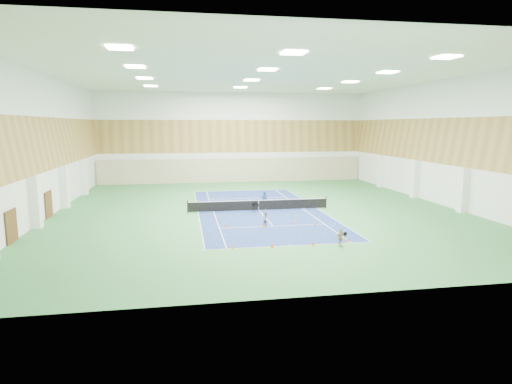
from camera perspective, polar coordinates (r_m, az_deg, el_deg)
ground at (r=39.03m, az=0.35°, el=-2.43°), size 40.00×40.00×0.00m
room_shell at (r=38.31m, az=0.36°, el=6.40°), size 36.00×40.00×12.00m
wood_cladding at (r=38.27m, az=0.36°, el=9.40°), size 36.00×40.00×8.00m
ceiling_light_grid at (r=38.51m, az=0.37°, el=15.24°), size 21.40×25.40×0.06m
court_surface at (r=39.03m, az=0.35°, el=-2.42°), size 10.97×23.77×0.01m
tennis_balls_scatter at (r=39.02m, az=0.35°, el=-2.36°), size 10.57×22.77×0.07m
tennis_net at (r=38.93m, az=0.35°, el=-1.64°), size 12.80×0.10×1.10m
back_curtain at (r=58.14m, az=-3.03°, el=2.90°), size 35.40×0.16×3.20m
door_left_a at (r=32.43m, az=-29.82°, el=-3.98°), size 0.08×1.80×2.20m
door_left_b at (r=39.88m, az=-25.92°, el=-1.48°), size 0.08×1.80×2.20m
coach at (r=39.57m, az=1.10°, el=-1.07°), size 0.61×0.42×1.64m
child_court at (r=32.71m, az=1.35°, el=-3.64°), size 0.69×0.65×1.14m
child_apron at (r=27.83m, az=11.20°, el=-6.00°), size 0.75×0.52×1.19m
ball_cart at (r=38.06m, az=-0.06°, el=-2.10°), size 0.57×0.57×0.81m
cone_svc_a at (r=32.67m, az=-4.02°, el=-4.48°), size 0.22×0.22×0.24m
cone_svc_b at (r=32.37m, az=1.14°, el=-4.59°), size 0.22×0.22×0.24m
cone_svc_c at (r=33.80m, az=4.98°, el=-4.06°), size 0.19×0.19×0.21m
cone_svc_d at (r=33.47m, az=7.82°, el=-4.24°), size 0.19×0.19×0.21m
cone_base_a at (r=27.04m, az=-3.11°, el=-7.34°), size 0.21×0.21×0.23m
cone_base_b at (r=27.36m, az=2.19°, el=-7.11°), size 0.23×0.23×0.25m
cone_base_c at (r=28.04m, az=7.62°, el=-6.80°), size 0.22×0.22×0.24m
cone_base_d at (r=29.33m, az=12.15°, el=-6.21°), size 0.22×0.22×0.25m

